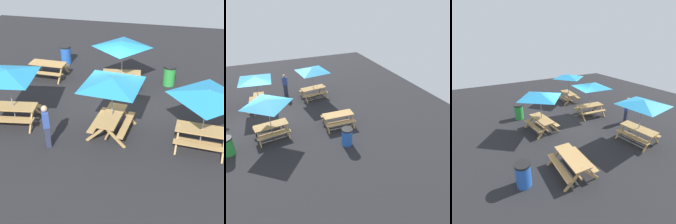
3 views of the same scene
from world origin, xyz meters
The scene contains 9 objects.
ground_plane centered at (0.00, 0.00, 0.00)m, with size 24.77×24.77×0.00m, color #232326.
picnic_table_0 centered at (3.98, -2.12, 0.56)m, with size 1.84×1.58×0.81m.
picnic_table_1 centered at (3.70, 2.10, 1.99)m, with size 2.80×2.80×2.34m.
picnic_table_2 centered at (-0.20, 1.92, 1.99)m, with size 2.82×2.82×2.34m.
picnic_table_3 centered at (-3.44, 2.12, 1.99)m, with size 2.15×2.15×2.34m.
picnic_table_4 centered at (0.15, -1.81, 1.99)m, with size 2.23×2.23×2.34m.
trash_bin_green centered at (-2.06, -2.53, 0.49)m, with size 0.59×0.59×0.98m.
trash_bin_blue centered at (3.72, -4.02, 0.49)m, with size 0.59×0.59×0.98m.
person_standing centered at (1.84, 3.23, 0.89)m, with size 0.36×0.42×1.67m.
Camera 1 is at (-2.28, 11.39, 7.00)m, focal length 50.00 mm.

